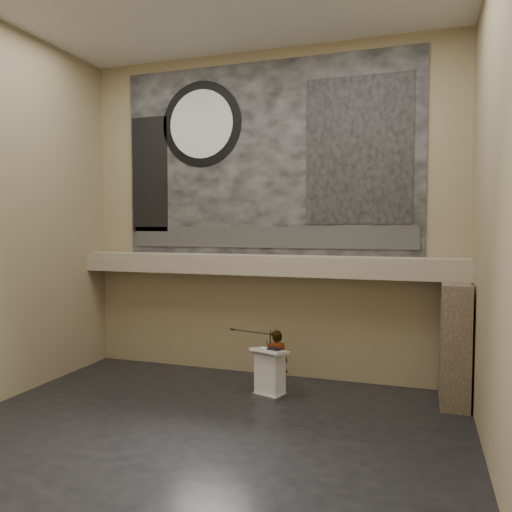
% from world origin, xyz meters
% --- Properties ---
extents(floor, '(10.00, 10.00, 0.00)m').
position_xyz_m(floor, '(0.00, 0.00, 0.00)').
color(floor, black).
rests_on(floor, ground).
extents(wall_back, '(10.00, 0.02, 8.50)m').
position_xyz_m(wall_back, '(0.00, 4.00, 4.25)').
color(wall_back, '#8D7D59').
rests_on(wall_back, floor).
extents(wall_front, '(10.00, 0.02, 8.50)m').
position_xyz_m(wall_front, '(0.00, -4.00, 4.25)').
color(wall_front, '#8D7D59').
rests_on(wall_front, floor).
extents(wall_right, '(0.02, 8.00, 8.50)m').
position_xyz_m(wall_right, '(5.00, 0.00, 4.25)').
color(wall_right, '#8D7D59').
rests_on(wall_right, floor).
extents(soffit, '(10.00, 0.80, 0.50)m').
position_xyz_m(soffit, '(0.00, 3.60, 2.95)').
color(soffit, gray).
rests_on(soffit, wall_back).
extents(sprinkler_left, '(0.04, 0.04, 0.06)m').
position_xyz_m(sprinkler_left, '(-1.60, 3.55, 2.67)').
color(sprinkler_left, '#B2893D').
rests_on(sprinkler_left, soffit).
extents(sprinkler_right, '(0.04, 0.04, 0.06)m').
position_xyz_m(sprinkler_right, '(1.90, 3.55, 2.67)').
color(sprinkler_right, '#B2893D').
rests_on(sprinkler_right, soffit).
extents(banner, '(8.00, 0.05, 5.00)m').
position_xyz_m(banner, '(0.00, 3.97, 5.70)').
color(banner, black).
rests_on(banner, wall_back).
extents(banner_text_strip, '(7.76, 0.02, 0.55)m').
position_xyz_m(banner_text_strip, '(0.00, 3.93, 3.65)').
color(banner_text_strip, '#2C2C2C').
rests_on(banner_text_strip, banner).
extents(banner_clock_rim, '(2.30, 0.02, 2.30)m').
position_xyz_m(banner_clock_rim, '(-1.80, 3.93, 6.70)').
color(banner_clock_rim, black).
rests_on(banner_clock_rim, banner).
extents(banner_clock_face, '(1.84, 0.02, 1.84)m').
position_xyz_m(banner_clock_face, '(-1.80, 3.91, 6.70)').
color(banner_clock_face, silver).
rests_on(banner_clock_face, banner).
extents(banner_building_print, '(2.60, 0.02, 3.60)m').
position_xyz_m(banner_building_print, '(2.40, 3.93, 5.80)').
color(banner_building_print, black).
rests_on(banner_building_print, banner).
extents(banner_brick_print, '(1.10, 0.02, 3.20)m').
position_xyz_m(banner_brick_print, '(-3.40, 3.93, 5.40)').
color(banner_brick_print, black).
rests_on(banner_brick_print, banner).
extents(stone_pier, '(0.60, 1.40, 2.70)m').
position_xyz_m(stone_pier, '(4.65, 3.15, 1.35)').
color(stone_pier, '#45382B').
rests_on(stone_pier, floor).
extents(lectern, '(0.91, 0.77, 1.14)m').
position_xyz_m(lectern, '(0.63, 2.32, 0.55)').
color(lectern, silver).
rests_on(lectern, floor).
extents(binder, '(0.35, 0.32, 0.04)m').
position_xyz_m(binder, '(0.74, 2.32, 1.12)').
color(binder, black).
rests_on(binder, lectern).
extents(papers, '(0.23, 0.31, 0.00)m').
position_xyz_m(papers, '(0.50, 2.32, 1.10)').
color(papers, silver).
rests_on(papers, lectern).
extents(speaker_person, '(0.60, 0.44, 1.50)m').
position_xyz_m(speaker_person, '(0.70, 2.64, 0.75)').
color(speaker_person, silver).
rests_on(speaker_person, floor).
extents(mic_stand, '(1.37, 0.53, 1.49)m').
position_xyz_m(mic_stand, '(0.53, 2.58, 0.21)').
color(mic_stand, black).
rests_on(mic_stand, floor).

